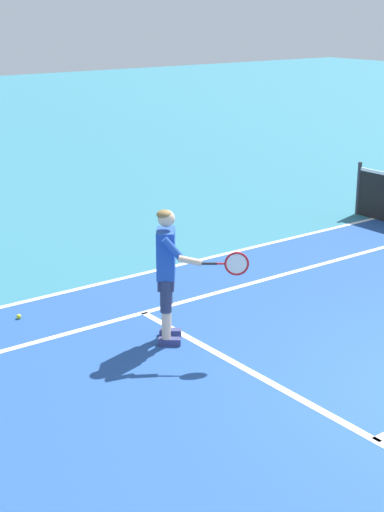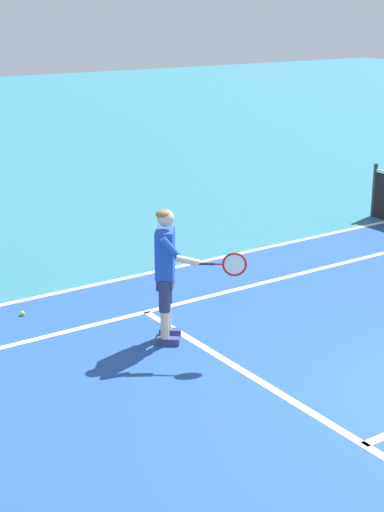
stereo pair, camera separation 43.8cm
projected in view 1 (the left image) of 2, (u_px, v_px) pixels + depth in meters
The scene contains 5 objects.
line_service at pixel (375, 440), 7.60m from camera, with size 8.23×0.10×0.01m, color white.
line_singles_left at pixel (198, 298), 11.27m from camera, with size 0.10×10.92×0.01m, color white.
line_doubles_left at pixel (145, 273), 12.31m from camera, with size 0.10×10.92×0.01m, color white.
tennis_player at pixel (168, 267), 9.55m from camera, with size 1.11×0.83×1.71m.
tennis_ball_near_feet at pixel (19, 317), 10.52m from camera, with size 0.07×0.07×0.07m, color #CCE02D.
Camera 1 is at (4.25, -6.86, 4.08)m, focal length 54.48 mm.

